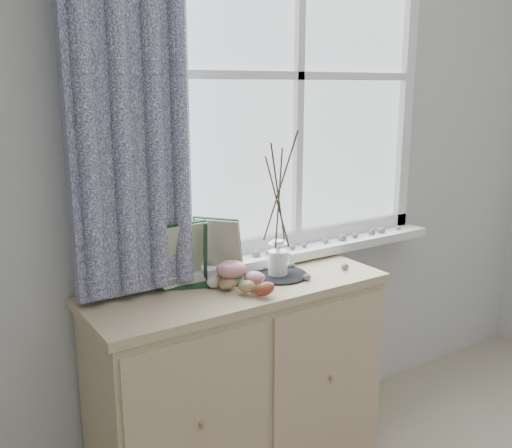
% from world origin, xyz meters
% --- Properties ---
extents(sideboard, '(1.20, 0.45, 0.85)m').
position_xyz_m(sideboard, '(-0.15, 1.75, 0.43)').
color(sideboard, beige).
rests_on(sideboard, ground).
extents(botanical_book, '(0.41, 0.27, 0.27)m').
position_xyz_m(botanical_book, '(-0.26, 1.81, 0.98)').
color(botanical_book, '#1D3D26').
rests_on(botanical_book, sideboard).
extents(toadstool_cluster, '(0.16, 0.17, 0.11)m').
position_xyz_m(toadstool_cluster, '(-0.17, 1.72, 0.92)').
color(toadstool_cluster, white).
rests_on(toadstool_cluster, sideboard).
extents(wooden_eggs, '(0.14, 0.18, 0.08)m').
position_xyz_m(wooden_eggs, '(-0.17, 1.66, 0.88)').
color(wooden_eggs, tan).
rests_on(wooden_eggs, sideboard).
extents(songbird_figurine, '(0.13, 0.08, 0.06)m').
position_xyz_m(songbird_figurine, '(-0.23, 1.78, 0.88)').
color(songbird_figurine, white).
rests_on(songbird_figurine, sideboard).
extents(crocheted_doily, '(0.24, 0.24, 0.01)m').
position_xyz_m(crocheted_doily, '(0.04, 1.76, 0.85)').
color(crocheted_doily, black).
rests_on(crocheted_doily, sideboard).
extents(twig_pitcher, '(0.27, 0.27, 0.60)m').
position_xyz_m(twig_pitcher, '(0.04, 1.76, 1.20)').
color(twig_pitcher, white).
rests_on(twig_pitcher, crocheted_doily).
extents(sideboard_pebbles, '(0.34, 0.23, 0.03)m').
position_xyz_m(sideboard_pebbles, '(0.15, 1.75, 0.86)').
color(sideboard_pebbles, gray).
rests_on(sideboard_pebbles, sideboard).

